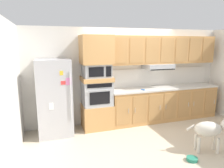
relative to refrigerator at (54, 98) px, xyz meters
name	(u,v)px	position (x,y,z in m)	size (l,w,h in m)	color
ground_plane	(146,134)	(2.02, -0.68, -0.88)	(9.60, 9.60, 0.00)	beige
back_kitchen_wall	(129,75)	(2.02, 0.43, 0.37)	(6.20, 0.12, 2.50)	silver
side_panel_left	(11,91)	(-0.78, -0.68, 0.37)	(0.12, 7.10, 2.50)	silver
refrigerator	(54,98)	(0.00, 0.00, 0.00)	(0.76, 0.73, 1.76)	#ADADB2
oven_base_cabinet	(97,116)	(1.02, 0.07, -0.58)	(0.74, 0.62, 0.60)	tan
built_in_oven	(97,93)	(1.02, 0.07, 0.02)	(0.70, 0.62, 0.60)	#A8AAAF
appliance_mid_shelf	(97,79)	(1.02, 0.07, 0.37)	(0.74, 0.62, 0.10)	tan
microwave	(96,70)	(1.02, 0.07, 0.58)	(0.64, 0.54, 0.32)	#A8AAAF
appliance_upper_cabinet	(96,50)	(1.02, 0.07, 1.08)	(0.74, 0.62, 0.68)	tan
lower_cabinet_run	(164,104)	(2.95, 0.07, -0.44)	(3.11, 0.63, 0.88)	tan
countertop_slab	(165,88)	(2.95, 0.07, 0.02)	(3.15, 0.64, 0.04)	beige
backsplash_panel	(159,77)	(2.95, 0.36, 0.29)	(3.15, 0.02, 0.50)	silver
upper_cabinet_with_hood	(164,51)	(2.93, 0.19, 1.02)	(3.11, 0.48, 0.88)	tan
screwdriver	(143,90)	(2.21, -0.09, 0.05)	(0.17, 0.16, 0.03)	blue
dog	(212,129)	(2.85, -1.80, -0.42)	(0.93, 0.47, 0.68)	beige
dog_food_bowl	(192,159)	(2.28, -1.97, -0.85)	(0.20, 0.20, 0.06)	#267F66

